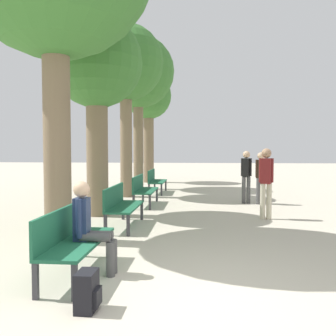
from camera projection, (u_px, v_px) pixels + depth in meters
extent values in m
plane|color=beige|center=(194.00, 301.00, 4.11)|extent=(80.00, 80.00, 0.00)
cube|color=#1E6042|center=(79.00, 242.00, 4.95)|extent=(0.54, 1.75, 0.04)
cube|color=#1E6042|center=(61.00, 225.00, 4.96)|extent=(0.04, 1.75, 0.43)
cube|color=#38383D|center=(75.00, 282.00, 4.12)|extent=(0.06, 0.06, 0.42)
cube|color=#38383D|center=(111.00, 244.00, 5.77)|extent=(0.06, 0.06, 0.42)
cube|color=#38383D|center=(36.00, 281.00, 4.15)|extent=(0.06, 0.06, 0.42)
cube|color=#38383D|center=(82.00, 243.00, 5.81)|extent=(0.06, 0.06, 0.42)
cube|color=#1E6042|center=(125.00, 207.00, 8.01)|extent=(0.54, 1.75, 0.04)
cube|color=#1E6042|center=(114.00, 196.00, 8.02)|extent=(0.04, 1.75, 0.43)
cube|color=#38383D|center=(128.00, 225.00, 7.17)|extent=(0.06, 0.06, 0.42)
cube|color=#38383D|center=(142.00, 211.00, 8.82)|extent=(0.06, 0.06, 0.42)
cube|color=#38383D|center=(105.00, 225.00, 7.21)|extent=(0.06, 0.06, 0.42)
cube|color=#38383D|center=(123.00, 211.00, 8.86)|extent=(0.06, 0.06, 0.42)
cube|color=#1E6042|center=(146.00, 191.00, 11.06)|extent=(0.54, 1.75, 0.04)
cube|color=#1E6042|center=(138.00, 183.00, 11.07)|extent=(0.04, 1.75, 0.43)
cube|color=#38383D|center=(150.00, 202.00, 10.23)|extent=(0.06, 0.06, 0.42)
cube|color=#38383D|center=(157.00, 195.00, 11.88)|extent=(0.06, 0.06, 0.42)
cube|color=#38383D|center=(134.00, 202.00, 10.27)|extent=(0.06, 0.06, 0.42)
cube|color=#38383D|center=(143.00, 195.00, 11.92)|extent=(0.06, 0.06, 0.42)
cube|color=#1E6042|center=(158.00, 182.00, 14.12)|extent=(0.54, 1.75, 0.04)
cube|color=#1E6042|center=(151.00, 175.00, 14.13)|extent=(0.04, 1.75, 0.43)
cube|color=#38383D|center=(161.00, 190.00, 13.28)|extent=(0.06, 0.06, 0.42)
cube|color=#38383D|center=(166.00, 185.00, 14.94)|extent=(0.06, 0.06, 0.42)
cube|color=#38383D|center=(149.00, 190.00, 13.32)|extent=(0.06, 0.06, 0.42)
cube|color=#38383D|center=(155.00, 185.00, 14.98)|extent=(0.06, 0.06, 0.42)
cylinder|color=#7A664C|center=(57.00, 128.00, 6.72)|extent=(0.48, 0.48, 4.11)
cylinder|color=#7A664C|center=(97.00, 152.00, 9.35)|extent=(0.54, 0.54, 3.21)
sphere|color=#38702D|center=(96.00, 61.00, 9.23)|extent=(2.29, 2.29, 2.29)
cylinder|color=#7A664C|center=(126.00, 140.00, 12.98)|extent=(0.41, 0.41, 3.93)
sphere|color=#38702D|center=(126.00, 62.00, 12.84)|extent=(2.62, 2.62, 2.62)
cylinder|color=#7A664C|center=(138.00, 141.00, 15.52)|extent=(0.41, 0.41, 4.03)
sphere|color=#38702D|center=(138.00, 72.00, 15.37)|extent=(2.99, 2.99, 2.99)
cylinder|color=#7A664C|center=(149.00, 146.00, 18.61)|extent=(0.51, 0.51, 3.66)
sphere|color=#38702D|center=(148.00, 96.00, 18.48)|extent=(2.26, 2.26, 2.26)
cylinder|color=#4C4C4C|center=(95.00, 237.00, 4.90)|extent=(0.40, 0.12, 0.12)
cylinder|color=#4C4C4C|center=(110.00, 259.00, 4.90)|extent=(0.12, 0.12, 0.46)
cylinder|color=#4C4C4C|center=(98.00, 235.00, 5.04)|extent=(0.40, 0.12, 0.12)
cylinder|color=#4C4C4C|center=(113.00, 256.00, 5.04)|extent=(0.12, 0.12, 0.46)
cube|color=navy|center=(82.00, 219.00, 4.98)|extent=(0.18, 0.22, 0.57)
cylinder|color=navy|center=(79.00, 219.00, 4.86)|extent=(0.08, 0.08, 0.51)
cylinder|color=navy|center=(85.00, 215.00, 5.10)|extent=(0.08, 0.08, 0.51)
sphere|color=tan|center=(81.00, 189.00, 4.96)|extent=(0.22, 0.22, 0.22)
cube|color=black|center=(87.00, 291.00, 3.87)|extent=(0.19, 0.31, 0.41)
cube|color=black|center=(98.00, 297.00, 3.86)|extent=(0.04, 0.21, 0.18)
cylinder|color=#4C4C4C|center=(258.00, 191.00, 11.28)|extent=(0.12, 0.12, 0.79)
cylinder|color=#4C4C4C|center=(263.00, 191.00, 11.27)|extent=(0.12, 0.12, 0.79)
cube|color=black|center=(261.00, 169.00, 11.24)|extent=(0.28, 0.28, 0.56)
cylinder|color=black|center=(257.00, 168.00, 11.25)|extent=(0.08, 0.08, 0.53)
cylinder|color=black|center=(265.00, 168.00, 11.23)|extent=(0.08, 0.08, 0.53)
sphere|color=tan|center=(261.00, 156.00, 11.22)|extent=(0.21, 0.21, 0.21)
cylinder|color=beige|center=(263.00, 201.00, 8.91)|extent=(0.12, 0.12, 0.85)
cylinder|color=beige|center=(269.00, 201.00, 8.89)|extent=(0.12, 0.12, 0.85)
cube|color=maroon|center=(266.00, 171.00, 8.86)|extent=(0.29, 0.27, 0.60)
cylinder|color=maroon|center=(261.00, 170.00, 8.87)|extent=(0.09, 0.09, 0.57)
cylinder|color=maroon|center=(272.00, 170.00, 8.85)|extent=(0.09, 0.09, 0.57)
sphere|color=#A37A5B|center=(266.00, 153.00, 8.84)|extent=(0.23, 0.23, 0.23)
cylinder|color=#4C4C4C|center=(244.00, 190.00, 11.46)|extent=(0.12, 0.12, 0.81)
cylinder|color=#4C4C4C|center=(248.00, 190.00, 11.45)|extent=(0.12, 0.12, 0.81)
cube|color=black|center=(246.00, 168.00, 11.42)|extent=(0.26, 0.27, 0.57)
cylinder|color=black|center=(242.00, 167.00, 11.43)|extent=(0.08, 0.08, 0.55)
cylinder|color=black|center=(250.00, 167.00, 11.41)|extent=(0.08, 0.08, 0.55)
sphere|color=tan|center=(246.00, 155.00, 11.40)|extent=(0.22, 0.22, 0.22)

